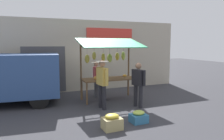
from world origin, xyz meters
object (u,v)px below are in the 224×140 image
at_px(shopper_in_striped_shirt, 102,80).
at_px(market_stall, 109,62).
at_px(produce_crate_near, 112,122).
at_px(shopper_with_ponytail, 138,82).
at_px(produce_crate_side, 139,117).
at_px(vendor_with_sunhat, 96,76).

bearing_deg(shopper_in_striped_shirt, market_stall, -38.00).
relative_size(shopper_in_striped_shirt, produce_crate_near, 3.33).
bearing_deg(market_stall, shopper_with_ponytail, 112.63).
xyz_separation_m(shopper_in_striped_shirt, produce_crate_side, (-0.53, 1.65, -0.86)).
distance_m(shopper_with_ponytail, produce_crate_near, 2.34).
xyz_separation_m(shopper_with_ponytail, produce_crate_side, (0.72, 1.36, -0.76)).
height_order(shopper_in_striped_shirt, shopper_with_ponytail, shopper_in_striped_shirt).
bearing_deg(produce_crate_near, market_stall, -109.37).
height_order(market_stall, shopper_with_ponytail, market_stall).
xyz_separation_m(market_stall, vendor_with_sunhat, (0.31, -0.69, -0.67)).
bearing_deg(produce_crate_side, vendor_with_sunhat, -87.07).
distance_m(produce_crate_near, produce_crate_side, 0.91).
distance_m(market_stall, vendor_with_sunhat, 1.02).
distance_m(market_stall, produce_crate_side, 3.09).
xyz_separation_m(vendor_with_sunhat, produce_crate_near, (0.72, 3.63, -0.68)).
distance_m(market_stall, shopper_in_striped_shirt, 1.40).
xyz_separation_m(market_stall, shopper_in_striped_shirt, (0.67, 1.11, -0.53)).
xyz_separation_m(vendor_with_sunhat, shopper_with_ponytail, (-0.90, 2.10, 0.05)).
bearing_deg(produce_crate_side, produce_crate_near, 10.99).
distance_m(vendor_with_sunhat, produce_crate_near, 3.76).
bearing_deg(shopper_in_striped_shirt, shopper_with_ponytail, -110.28).
height_order(produce_crate_near, produce_crate_side, produce_crate_near).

